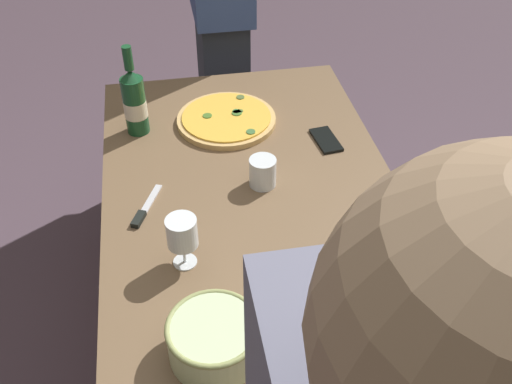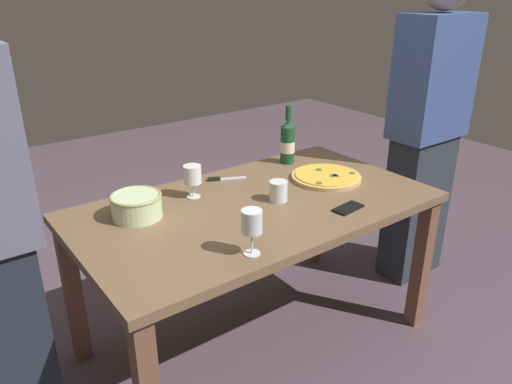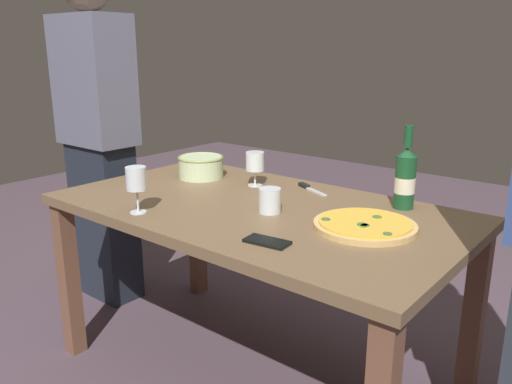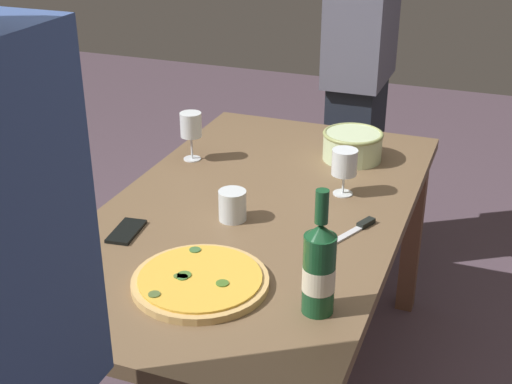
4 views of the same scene
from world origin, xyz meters
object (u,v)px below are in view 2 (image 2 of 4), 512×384
wine_glass_near_pizza (252,224)px  cell_phone (348,208)px  pizza_knife (222,179)px  cup_amber (278,191)px  wine_glass_by_bottle (192,175)px  dining_table (256,222)px  pizza (326,177)px  person_host (427,131)px  wine_bottle (288,142)px  serving_bowl (136,205)px

wine_glass_near_pizza → cell_phone: (0.56, 0.06, -0.12)m
pizza_knife → cup_amber: bearing=-79.4°
wine_glass_near_pizza → pizza_knife: 0.75m
wine_glass_by_bottle → wine_glass_near_pizza: bearing=-98.8°
dining_table → pizza: bearing=2.9°
wine_glass_near_pizza → wine_glass_by_bottle: 0.58m
wine_glass_near_pizza → person_host: (1.43, 0.30, 0.02)m
wine_bottle → pizza_knife: (-0.43, -0.00, -0.11)m
serving_bowl → pizza_knife: size_ratio=1.16×
dining_table → pizza: size_ratio=4.59×
wine_bottle → pizza: bearing=-90.2°
dining_table → person_host: person_host is taller
serving_bowl → wine_bottle: (0.94, 0.15, 0.06)m
dining_table → cup_amber: bearing=-21.4°
dining_table → cup_amber: cup_amber is taller
wine_bottle → pizza_knife: wine_bottle is taller
wine_bottle → person_host: person_host is taller
cell_phone → person_host: bearing=-81.2°
pizza → person_host: (0.69, -0.07, 0.13)m
wine_glass_near_pizza → person_host: bearing=11.9°
dining_table → serving_bowl: 0.54m
wine_glass_near_pizza → cell_phone: 0.58m
pizza_knife → person_host: bearing=-18.6°
dining_table → pizza_knife: pizza_knife is taller
wine_glass_near_pizza → dining_table: bearing=51.4°
wine_glass_near_pizza → wine_glass_by_bottle: (0.09, 0.58, -0.01)m
person_host → serving_bowl: bearing=-5.6°
serving_bowl → person_host: person_host is taller
pizza_knife → person_host: size_ratio=0.11×
pizza → wine_bottle: wine_bottle is taller
cup_amber → person_host: bearing=-0.7°
wine_bottle → cup_amber: size_ratio=3.42×
dining_table → wine_glass_near_pizza: bearing=-128.6°
pizza → wine_bottle: 0.32m
dining_table → wine_glass_by_bottle: bearing=130.1°
serving_bowl → wine_glass_near_pizza: size_ratio=1.23×
wine_glass_near_pizza → serving_bowl: bearing=111.1°
cell_phone → serving_bowl: bearing=51.6°
dining_table → wine_bottle: size_ratio=5.05×
pizza → cell_phone: size_ratio=2.42×
cell_phone → person_host: person_host is taller
pizza → cell_phone: pizza is taller
wine_glass_by_bottle → cell_phone: (0.47, -0.52, -0.10)m
wine_bottle → wine_glass_near_pizza: (-0.74, -0.68, 0.00)m
wine_glass_near_pizza → wine_bottle: bearing=42.7°
pizza → serving_bowl: 0.96m
pizza → cell_phone: 0.36m
dining_table → serving_bowl: serving_bowl is taller
serving_bowl → cup_amber: (0.58, -0.22, -0.01)m
cup_amber → pizza_knife: 0.37m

